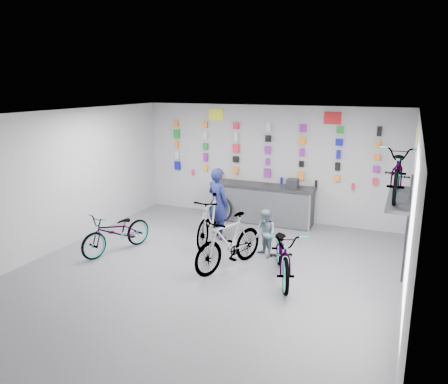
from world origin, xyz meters
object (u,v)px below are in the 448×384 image
at_px(counter, 262,204).
at_px(bike_left, 117,232).
at_px(bike_right, 283,252).
at_px(customer, 265,234).
at_px(clerk, 218,203).
at_px(bike_service, 211,219).
at_px(bike_center, 229,242).

bearing_deg(counter, bike_left, -124.53).
bearing_deg(counter, bike_right, -65.08).
bearing_deg(customer, clerk, -168.51).
relative_size(counter, bike_service, 1.46).
height_order(bike_right, clerk, clerk).
xyz_separation_m(bike_left, bike_service, (1.62, 1.30, 0.11)).
xyz_separation_m(counter, bike_service, (-0.58, -1.90, 0.07)).
relative_size(bike_left, bike_center, 0.96).
height_order(clerk, customer, clerk).
height_order(counter, customer, customer).
height_order(bike_left, bike_right, bike_right).
height_order(bike_left, bike_center, bike_center).
height_order(counter, bike_center, bike_center).
distance_m(counter, bike_service, 1.99).
xyz_separation_m(clerk, customer, (1.37, -0.68, -0.33)).
relative_size(counter, bike_center, 1.50).
bearing_deg(bike_left, customer, 35.81).
bearing_deg(bike_center, counter, 117.82).
relative_size(clerk, customer, 1.65).
bearing_deg(counter, bike_center, -83.78).
bearing_deg(clerk, counter, -87.23).
bearing_deg(bike_left, bike_center, 21.10).
bearing_deg(clerk, bike_center, 143.89).
distance_m(counter, customer, 2.35).
distance_m(bike_center, clerk, 1.78).
bearing_deg(bike_center, bike_service, 150.09).
xyz_separation_m(bike_right, clerk, (-2.00, 1.54, 0.33)).
relative_size(bike_center, customer, 1.77).
bearing_deg(bike_left, bike_right, 19.59).
height_order(counter, bike_right, bike_right).
bearing_deg(customer, bike_center, -81.51).
relative_size(bike_center, bike_service, 0.97).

